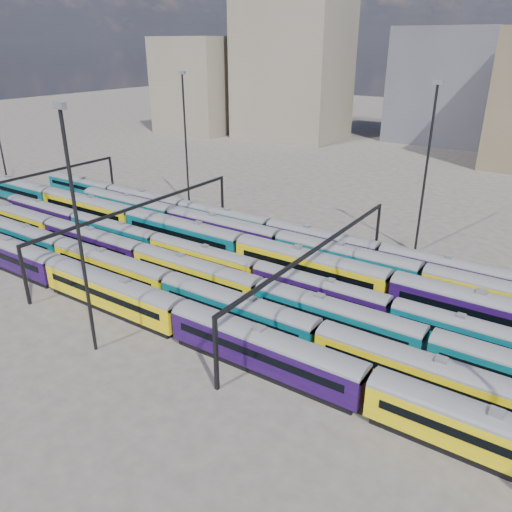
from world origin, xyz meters
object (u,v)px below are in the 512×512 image
Objects in this scene: rake_1 at (236,307)px; rake_2 at (140,254)px; rake_0 at (112,289)px; mast_2 at (78,227)px.

rake_2 is (-20.60, 5.00, -0.07)m from rake_1.
rake_2 is at bearing 118.89° from rake_0.
rake_0 is at bearing -161.65° from rake_1.
rake_2 is 4.75× the size of mast_2.
rake_0 reaches higher than rake_1.
rake_2 is at bearing 166.35° from rake_1.
rake_1 reaches higher than rake_2.
mast_2 is at bearing -58.17° from rake_2.
rake_2 is (-5.52, 10.00, -0.21)m from rake_0.
rake_1 is 21.19m from rake_2.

